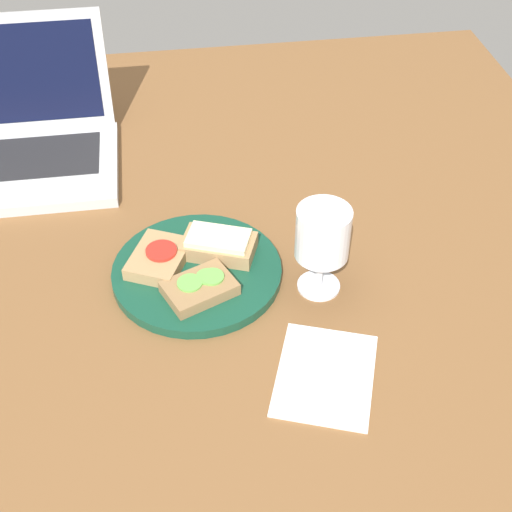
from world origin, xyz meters
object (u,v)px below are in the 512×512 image
Objects in this scene: plate at (194,272)px; laptop at (16,142)px; sandwich_with_tomato at (159,258)px; wine_glass at (323,237)px; napkin at (325,375)px; sandwich_with_cucumber at (203,287)px; sandwich_with_cheese at (218,243)px.

laptop is (-28.03, 33.69, 3.38)cm from plate.
laptop is at bearing 129.75° from plate.
sandwich_with_tomato is at bearing 159.64° from plate.
wine_glass is at bearing -16.49° from sandwich_with_tomato.
wine_glass is 0.91× the size of napkin.
sandwich_with_cucumber reaches higher than plate.
wine_glass is 0.41× the size of laptop.
wine_glass is at bearing -31.05° from sandwich_with_cheese.
sandwich_with_cheese reaches higher than napkin.
sandwich_with_tomato is 39.44cm from laptop.
plate is 5.46cm from sandwich_with_cucumber.
napkin is (-2.55, -15.99, -9.34)cm from wine_glass.
napkin is at bearing -54.17° from plate.
napkin is (43.07, -54.53, -3.96)cm from laptop.
sandwich_with_tomato is 0.77× the size of napkin.
sandwich_with_cucumber is 18.09cm from wine_glass.
napkin is at bearing -48.67° from sandwich_with_tomato.
plate is 1.62× the size of napkin.
sandwich_with_tomato is at bearing 129.99° from sandwich_with_cucumber.
laptop is 2.22× the size of napkin.
plate is at bearing -50.25° from laptop.
napkin is at bearing -51.70° from laptop.
sandwich_with_tomato is (-8.87, -1.54, -0.47)cm from sandwich_with_cheese.
wine_glass reaches higher than napkin.
napkin is at bearing -65.45° from sandwich_with_cheese.
sandwich_with_cucumber is at bearing -53.27° from laptop.
plate is at bearing 125.83° from napkin.
napkin is (15.04, -20.84, -0.58)cm from plate.
sandwich_with_cucumber reaches higher than napkin.
wine_glass reaches higher than sandwich_with_tomato.
sandwich_with_tomato is at bearing -170.16° from sandwich_with_cheese.
sandwich_with_cucumber is at bearing -110.17° from sandwich_with_cheese.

